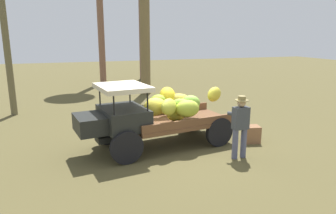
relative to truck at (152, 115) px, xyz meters
name	(u,v)px	position (x,y,z in m)	size (l,w,h in m)	color
ground_plane	(173,146)	(-0.60, 0.10, -0.94)	(60.00, 60.00, 0.00)	brown
truck	(152,115)	(0.00, 0.00, 0.00)	(4.61, 2.28, 1.87)	black
farmer	(240,123)	(-1.94, 1.45, -0.01)	(0.53, 0.47, 1.65)	#525673
wooden_crate	(251,134)	(-2.92, 0.52, -0.69)	(0.48, 0.39, 0.51)	brown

